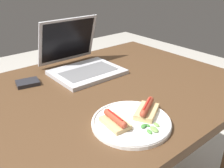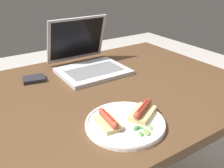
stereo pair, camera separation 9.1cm
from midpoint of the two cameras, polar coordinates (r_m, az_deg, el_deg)
name	(u,v)px [view 2 (the right image)]	position (r m, az deg, el deg)	size (l,w,h in m)	color
desk	(84,108)	(0.99, -3.73, -5.67)	(1.37, 0.87, 0.76)	#4C331E
laptop	(88,62)	(1.18, -3.26, 5.11)	(0.30, 0.31, 0.24)	#B7B7BC
plate	(125,123)	(0.78, 6.41, -8.97)	(0.25, 0.25, 0.02)	white
sausage_toast_left	(108,121)	(0.76, 2.56, -8.51)	(0.07, 0.11, 0.04)	tan
sausage_toast_middle	(143,112)	(0.81, 10.22, -6.32)	(0.12, 0.10, 0.04)	tan
salad_pile	(143,130)	(0.75, 10.70, -10.44)	(0.06, 0.06, 0.01)	#709E4C
external_drive	(34,79)	(1.11, -15.21, 1.03)	(0.10, 0.09, 0.02)	#232328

